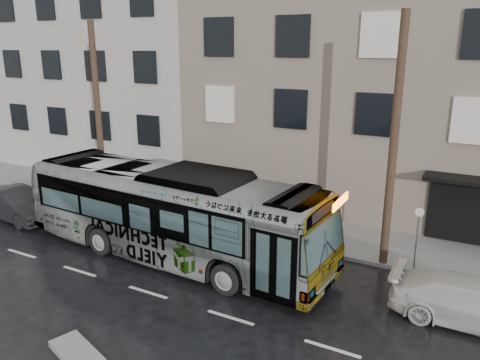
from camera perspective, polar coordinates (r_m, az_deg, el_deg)
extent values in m
plane|color=black|center=(18.21, -6.10, -10.05)|extent=(120.00, 120.00, 0.00)
cube|color=gray|center=(22.03, 1.14, -5.01)|extent=(90.00, 3.60, 0.15)
cube|color=#7B6D5F|center=(26.57, 19.07, 9.79)|extent=(20.00, 12.00, 11.00)
cube|color=beige|center=(38.91, -16.94, 15.36)|extent=(26.00, 15.00, 16.00)
cylinder|color=#483324|center=(17.26, 18.22, 4.11)|extent=(0.30, 0.30, 9.00)
cylinder|color=#483324|center=(24.00, -16.89, 7.36)|extent=(0.30, 0.30, 9.00)
cylinder|color=slate|center=(18.03, 20.76, -6.63)|extent=(0.06, 0.06, 2.40)
imported|color=#B2B2B2|center=(18.17, -8.42, -4.02)|extent=(13.10, 3.77, 3.61)
imported|color=silver|center=(15.84, 26.44, -13.21)|extent=(4.72, 2.01, 1.36)
imported|color=black|center=(24.61, -25.59, -2.68)|extent=(4.72, 2.07, 1.51)
cube|color=#A8A5A0|center=(13.99, -19.29, -19.27)|extent=(1.96, 1.33, 0.18)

